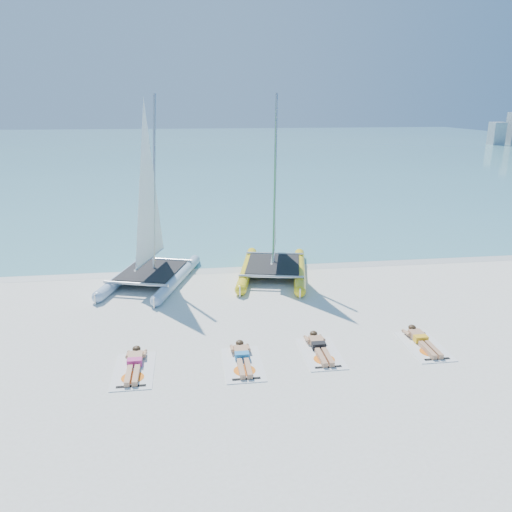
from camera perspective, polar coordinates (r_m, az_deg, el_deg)
The scene contains 13 objects.
ground at distance 15.35m, azimuth -2.78°, elevation -7.82°, with size 140.00×140.00×0.00m, color white.
sea at distance 77.15m, azimuth -7.03°, elevation 12.20°, with size 140.00×115.00×0.01m, color #71BDBB.
wet_sand_strip at distance 20.45m, azimuth -4.15°, elevation -1.34°, with size 140.00×1.40×0.01m, color beige.
catamaran_blue at distance 18.77m, azimuth -12.08°, elevation 3.28°, with size 3.88×5.65×7.03m.
catamaran_yellow at distance 19.50m, azimuth 2.10°, elevation 4.55°, with size 3.52×5.70×7.07m.
towel_a at distance 13.24m, azimuth -13.77°, elevation -12.61°, with size 1.00×1.85×0.02m, color white.
sunbather_a at distance 13.36m, azimuth -13.72°, elevation -11.80°, with size 0.37×1.73×0.26m.
towel_b at distance 13.17m, azimuth -1.49°, elevation -12.24°, with size 1.00×1.85×0.02m, color white.
sunbather_b at distance 13.29m, azimuth -1.59°, elevation -11.43°, with size 0.37×1.73×0.26m.
towel_c at distance 13.78m, azimuth 7.41°, elevation -10.97°, with size 1.00×1.85×0.02m, color white.
sunbather_c at distance 13.90m, azimuth 7.22°, elevation -10.21°, with size 0.37×1.73×0.26m.
towel_d at distance 14.79m, azimuth 18.66°, elevation -9.74°, with size 1.00×1.85×0.02m, color white.
sunbather_d at distance 14.89m, azimuth 18.38°, elevation -9.05°, with size 0.37×1.73×0.26m.
Camera 1 is at (-1.14, -13.87, 6.47)m, focal length 35.00 mm.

